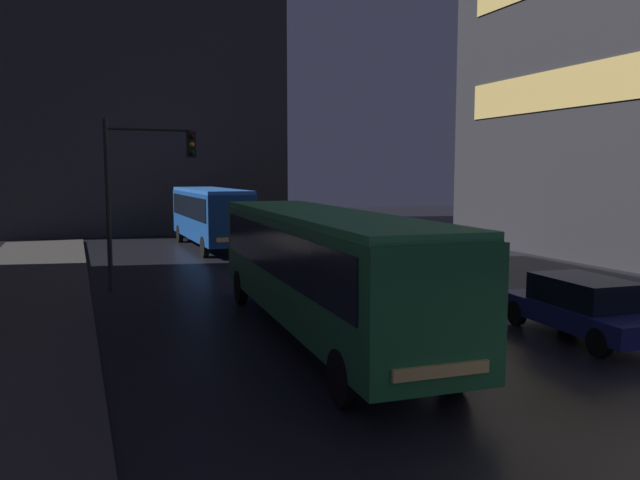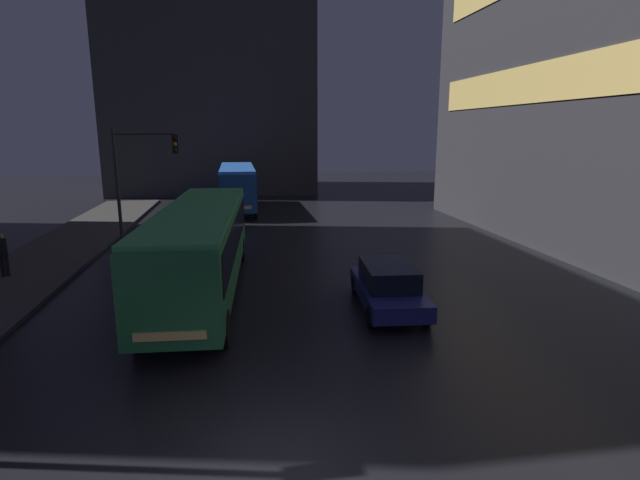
# 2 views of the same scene
# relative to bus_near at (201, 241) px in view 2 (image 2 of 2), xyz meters

# --- Properties ---
(ground_plane) EXTENTS (120.00, 120.00, 0.00)m
(ground_plane) POSITION_rel_bus_near_xyz_m (1.88, -9.77, -1.89)
(ground_plane) COLOR black
(building_far_backdrop) EXTENTS (18.07, 12.00, 21.32)m
(building_far_backdrop) POSITION_rel_bus_near_xyz_m (-0.94, 32.41, 8.77)
(building_far_backdrop) COLOR #2D2D33
(building_far_backdrop) RESTS_ON ground
(bus_near) EXTENTS (3.01, 11.88, 3.06)m
(bus_near) POSITION_rel_bus_near_xyz_m (0.00, 0.00, 0.00)
(bus_near) COLOR #236B38
(bus_near) RESTS_ON ground
(bus_far) EXTENTS (2.46, 9.78, 3.13)m
(bus_far) POSITION_rel_bus_near_xyz_m (1.13, 18.61, 0.04)
(bus_far) COLOR #194793
(bus_far) RESTS_ON ground
(car_taxi) EXTENTS (2.11, 4.53, 1.46)m
(car_taxi) POSITION_rel_bus_near_xyz_m (5.93, -2.39, -1.14)
(car_taxi) COLOR navy
(car_taxi) RESTS_ON ground
(pedestrian_near) EXTENTS (0.45, 0.45, 1.65)m
(pedestrian_near) POSITION_rel_bus_near_xyz_m (-7.59, 2.94, -0.79)
(pedestrian_near) COLOR black
(pedestrian_near) RESTS_ON sidewalk_left
(traffic_light_main) EXTENTS (3.03, 0.35, 5.74)m
(traffic_light_main) POSITION_rel_bus_near_xyz_m (-3.38, 8.04, 2.00)
(traffic_light_main) COLOR #2D2D2D
(traffic_light_main) RESTS_ON ground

